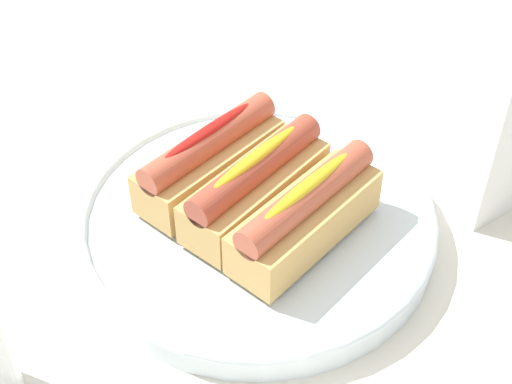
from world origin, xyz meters
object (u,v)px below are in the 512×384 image
object	(u,v)px
serving_bowl	(256,220)
hotdog_back	(256,185)
hotdog_side	(306,214)
hotdog_front	(210,159)

from	to	relation	value
serving_bowl	hotdog_back	distance (m)	0.04
hotdog_side	hotdog_front	bearing A→B (deg)	-77.97
serving_bowl	hotdog_side	distance (m)	0.07
hotdog_front	hotdog_side	bearing A→B (deg)	102.03
hotdog_side	serving_bowl	bearing A→B (deg)	-77.97
serving_bowl	hotdog_back	world-z (taller)	hotdog_back
hotdog_front	hotdog_side	distance (m)	0.11
serving_bowl	hotdog_front	xyz separation A→B (m)	(0.01, -0.05, 0.04)
serving_bowl	hotdog_front	distance (m)	0.07
serving_bowl	hotdog_side	world-z (taller)	hotdog_side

